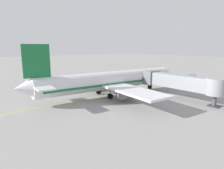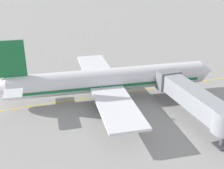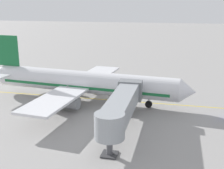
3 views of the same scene
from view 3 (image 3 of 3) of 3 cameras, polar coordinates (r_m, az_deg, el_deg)
name	(u,v)px [view 3 (image 3 of 3)]	position (r m, az deg, el deg)	size (l,w,h in m)	color
ground_plane	(98,99)	(51.81, -2.81, -2.82)	(400.00, 400.00, 0.00)	gray
gate_lead_in_line	(98,99)	(51.81, -2.81, -2.82)	(0.24, 80.00, 0.01)	gold
parked_airliner	(83,82)	(50.50, -5.66, 0.41)	(30.37, 37.35, 10.63)	silver
jet_bridge	(121,106)	(38.16, 1.79, -4.17)	(16.43, 3.50, 4.98)	#93999E
baggage_tug_lead	(114,85)	(57.49, 0.46, -0.19)	(2.23, 2.77, 1.62)	gold
baggage_cart_front	(104,82)	(59.40, -1.54, 0.56)	(1.76, 2.98, 1.58)	#4C4C51
baggage_cart_second_in_train	(90,81)	(60.32, -4.32, 0.76)	(1.76, 2.98, 1.58)	#4C4C51
ground_crew_wing_walker	(148,86)	(56.94, 7.00, -0.21)	(0.61, 0.53, 1.69)	#232328
safety_cone_nose_left	(178,98)	(52.71, 12.58, -2.54)	(0.36, 0.36, 0.59)	black
safety_cone_nose_right	(171,98)	(52.25, 11.37, -2.63)	(0.36, 0.36, 0.59)	black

